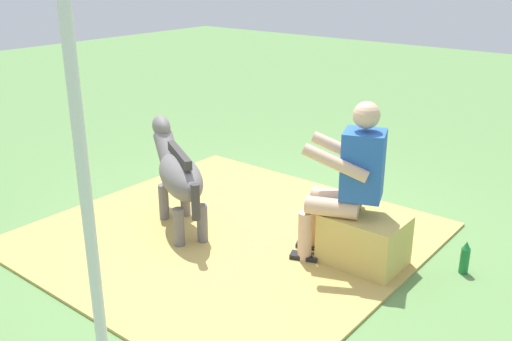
{
  "coord_description": "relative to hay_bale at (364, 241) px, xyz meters",
  "views": [
    {
      "loc": [
        -2.84,
        3.5,
        2.24
      ],
      "look_at": [
        0.04,
        -0.07,
        0.55
      ],
      "focal_mm": 39.95,
      "sensor_mm": 36.0,
      "label": 1
    }
  ],
  "objects": [
    {
      "name": "tent_pole_left",
      "position": [
        0.34,
        2.18,
        1.03
      ],
      "size": [
        0.06,
        0.06,
        2.48
      ],
      "primitive_type": "cylinder",
      "color": "silver",
      "rests_on": "ground"
    },
    {
      "name": "hay_patch",
      "position": [
        1.15,
        0.29,
        -0.2
      ],
      "size": [
        3.05,
        2.99,
        0.02
      ],
      "primitive_type": "cube",
      "color": "tan",
      "rests_on": "ground"
    },
    {
      "name": "person_seated",
      "position": [
        0.15,
        0.04,
        0.5
      ],
      "size": [
        0.72,
        0.56,
        1.3
      ],
      "color": "#D8AD8C",
      "rests_on": "ground"
    },
    {
      "name": "soda_bottle",
      "position": [
        -0.66,
        -0.38,
        -0.08
      ],
      "size": [
        0.07,
        0.07,
        0.27
      ],
      "color": "#197233",
      "rests_on": "ground"
    },
    {
      "name": "ground_plane",
      "position": [
        1.02,
        0.09,
        -0.21
      ],
      "size": [
        24.0,
        24.0,
        0.0
      ],
      "primitive_type": "plane",
      "color": "#608C4C"
    },
    {
      "name": "hay_bale",
      "position": [
        0.0,
        0.0,
        0.0
      ],
      "size": [
        0.61,
        0.44,
        0.42
      ],
      "primitive_type": "cube",
      "color": "tan",
      "rests_on": "ground"
    },
    {
      "name": "pony_standing",
      "position": [
        1.6,
        0.42,
        0.31
      ],
      "size": [
        1.21,
        0.84,
        0.88
      ],
      "color": "slate",
      "rests_on": "ground"
    }
  ]
}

